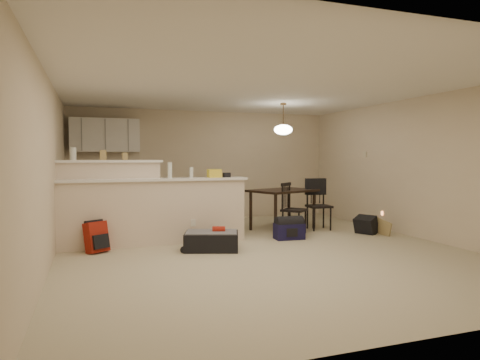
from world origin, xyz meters
name	(u,v)px	position (x,y,z in m)	size (l,w,h in m)	color
room	(261,169)	(0.00, 0.00, 1.25)	(7.00, 7.02, 2.50)	#B8AE8E
breakfast_bar	(139,208)	(-1.76, 0.98, 0.61)	(3.08, 0.58, 1.39)	beige
upper_cabinets	(105,135)	(-2.20, 3.32, 1.90)	(1.40, 0.34, 0.70)	white
kitchen_counter	(116,204)	(-2.00, 3.19, 0.45)	(1.80, 0.60, 0.90)	white
thermostat	(365,154)	(2.98, 1.55, 1.50)	(0.02, 0.12, 0.12)	beige
jar	(73,154)	(-2.75, 1.12, 1.49)	(0.10, 0.10, 0.20)	silver
cereal_box	(103,155)	(-2.30, 1.12, 1.47)	(0.10, 0.07, 0.16)	tan
small_box	(125,156)	(-1.95, 1.12, 1.45)	(0.08, 0.06, 0.12)	tan
bottle_a	(170,170)	(-1.26, 0.90, 1.22)	(0.07, 0.07, 0.26)	silver
bottle_b	(191,172)	(-0.89, 0.90, 1.18)	(0.06, 0.06, 0.18)	silver
bag_lump	(214,173)	(-0.50, 0.90, 1.16)	(0.22, 0.18, 0.14)	tan
pouch	(227,175)	(-0.27, 0.90, 1.13)	(0.12, 0.10, 0.08)	tan
dining_table	(283,194)	(1.11, 1.59, 0.70)	(1.50, 1.26, 0.80)	black
pendant_lamp	(283,129)	(1.11, 1.59, 1.99)	(0.36, 0.36, 0.62)	brown
dining_chair_near	(294,208)	(1.10, 1.06, 0.48)	(0.42, 0.40, 0.96)	black
dining_chair_far	(319,205)	(1.78, 1.33, 0.49)	(0.43, 0.41, 0.99)	black
suitcase	(212,241)	(-0.74, 0.19, 0.14)	(0.81, 0.53, 0.28)	black
red_backpack	(96,237)	(-2.42, 0.61, 0.23)	(0.31, 0.19, 0.46)	maroon
navy_duffel	(289,231)	(0.78, 0.61, 0.14)	(0.51, 0.28, 0.28)	#15123B
black_daypack	(366,225)	(2.37, 0.61, 0.16)	(0.36, 0.26, 0.32)	black
cardboard_sheet	(383,227)	(2.59, 0.39, 0.14)	(0.37, 0.02, 0.28)	tan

